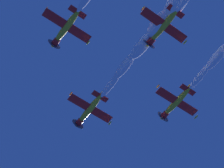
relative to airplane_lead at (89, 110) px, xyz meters
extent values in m
ellipsoid|color=gold|center=(-0.21, -0.16, -0.01)|extent=(6.24, 5.21, 1.36)
cylinder|color=red|center=(2.30, 1.77, 0.06)|extent=(1.52, 1.54, 1.26)
cone|color=yellow|center=(2.84, 2.18, 0.08)|extent=(0.94, 0.90, 0.61)
cylinder|color=#3F3F47|center=(2.72, 2.08, 0.08)|extent=(1.73, 2.15, 2.73)
cube|color=red|center=(-0.38, -0.26, -0.19)|extent=(6.43, 7.77, 1.50)
ellipsoid|color=gold|center=(-2.97, 3.09, 0.46)|extent=(0.92, 0.80, 0.31)
ellipsoid|color=gold|center=(2.21, -3.61, -0.84)|extent=(0.92, 0.80, 0.31)
cube|color=red|center=(-2.60, -2.00, -0.04)|extent=(2.63, 3.03, 0.60)
cube|color=gold|center=(-2.62, -2.11, 0.48)|extent=(1.11, 0.92, 1.18)
ellipsoid|color=#1E232D|center=(0.07, -0.02, 0.42)|extent=(1.75, 1.60, 0.81)
ellipsoid|color=gold|center=(-15.33, 3.01, -1.08)|extent=(6.25, 5.24, 1.56)
cylinder|color=red|center=(-12.83, 4.93, -0.93)|extent=(1.56, 1.55, 1.32)
cone|color=yellow|center=(-12.29, 5.34, -0.89)|extent=(0.96, 0.91, 0.64)
cylinder|color=#3F3F47|center=(-12.42, 5.24, -0.90)|extent=(1.83, 2.17, 2.80)
cube|color=red|center=(-15.51, 2.91, -1.26)|extent=(6.40, 7.73, 1.86)
ellipsoid|color=gold|center=(-18.11, 6.23, -0.46)|extent=(0.93, 0.80, 0.34)
ellipsoid|color=gold|center=(-12.92, -0.41, -2.07)|extent=(0.93, 0.80, 0.34)
cube|color=red|center=(-17.73, 1.16, -1.18)|extent=(2.62, 3.02, 0.74)
cube|color=gold|center=(-17.74, 1.02, -0.68)|extent=(1.15, 0.94, 1.20)
ellipsoid|color=#1E232D|center=(-15.05, 3.12, -0.65)|extent=(1.77, 1.61, 0.87)
ellipsoid|color=gold|center=(-1.29, -15.26, -0.08)|extent=(6.24, 5.24, 1.82)
cylinder|color=red|center=(1.21, -13.34, 0.20)|extent=(1.58, 1.53, 1.35)
cone|color=yellow|center=(1.74, -12.93, 0.26)|extent=(0.97, 0.90, 0.66)
cylinder|color=#3F3F47|center=(1.62, -13.02, 0.24)|extent=(1.89, 2.11, 2.79)
cube|color=red|center=(-1.46, -15.35, -0.27)|extent=(6.40, 7.74, 1.89)
ellipsoid|color=gold|center=(-4.08, -12.05, 0.52)|extent=(0.93, 0.80, 0.37)
ellipsoid|color=gold|center=(1.16, -18.65, -1.06)|extent=(0.93, 0.80, 0.37)
cube|color=red|center=(-3.68, -17.10, -0.30)|extent=(2.62, 3.03, 0.76)
cube|color=gold|center=(-3.71, -17.24, 0.20)|extent=(1.18, 0.91, 1.24)
ellipsoid|color=#1E232D|center=(-1.02, -15.15, 0.36)|extent=(1.78, 1.60, 0.92)
ellipsoid|color=gold|center=(-15.43, -12.47, -2.06)|extent=(6.23, 5.22, 1.79)
cylinder|color=red|center=(-12.93, -10.55, -1.79)|extent=(1.57, 1.51, 1.33)
cone|color=yellow|center=(-12.40, -10.14, -1.73)|extent=(0.97, 0.89, 0.65)
cylinder|color=#3F3F47|center=(-12.52, -10.23, -1.74)|extent=(1.86, 2.08, 2.74)
cube|color=red|center=(-15.60, -12.56, -2.25)|extent=(6.42, 7.76, 1.68)
ellipsoid|color=gold|center=(-18.22, -9.24, -1.56)|extent=(0.92, 0.79, 0.37)
ellipsoid|color=gold|center=(-12.98, -15.88, -2.94)|extent=(0.92, 0.79, 0.37)
cube|color=red|center=(-17.82, -14.31, -2.27)|extent=(2.63, 3.03, 0.69)
cube|color=gold|center=(-17.86, -14.44, -1.77)|extent=(1.16, 0.89, 1.24)
ellipsoid|color=#1E232D|center=(-15.17, -12.35, -1.61)|extent=(1.77, 1.59, 0.91)
ellipsoid|color=white|center=(-4.88, -3.90, -0.28)|extent=(5.24, 4.39, 1.46)
ellipsoid|color=white|center=(-8.24, -6.30, -0.42)|extent=(5.52, 4.75, 1.89)
ellipsoid|color=white|center=(-12.00, -9.20, -0.92)|extent=(5.80, 5.11, 2.32)
ellipsoid|color=white|center=(-15.59, -11.80, -1.21)|extent=(6.08, 5.46, 2.75)
ellipsoid|color=white|center=(-19.02, -14.60, -1.19)|extent=(6.36, 5.82, 3.18)
ellipsoid|color=white|center=(-6.24, -19.12, -0.34)|extent=(5.24, 4.39, 1.46)
ellipsoid|color=white|center=(-9.66, -21.67, -0.61)|extent=(5.52, 4.75, 1.89)
camera|label=1|loc=(-34.56, -4.63, -74.51)|focal=75.17mm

